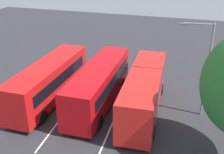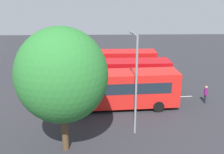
# 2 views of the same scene
# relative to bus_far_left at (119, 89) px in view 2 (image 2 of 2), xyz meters

# --- Properties ---
(ground_plane) EXTENTS (71.15, 71.15, 0.00)m
(ground_plane) POSITION_rel_bus_far_left_xyz_m (0.15, 4.06, -1.85)
(ground_plane) COLOR #2B2B30
(bus_far_left) EXTENTS (10.69, 3.11, 3.38)m
(bus_far_left) POSITION_rel_bus_far_left_xyz_m (0.00, 0.00, 0.00)
(bus_far_left) COLOR red
(bus_far_left) RESTS_ON ground
(bus_center_left) EXTENTS (10.61, 2.77, 3.38)m
(bus_center_left) POSITION_rel_bus_far_left_xyz_m (0.13, 3.82, 0.00)
(bus_center_left) COLOR #B70C11
(bus_center_left) RESTS_ON ground
(bus_center_right) EXTENTS (10.58, 2.67, 3.38)m
(bus_center_right) POSITION_rel_bus_far_left_xyz_m (-0.54, 8.12, 0.00)
(bus_center_right) COLOR red
(bus_center_right) RESTS_ON ground
(pedestrian) EXTENTS (0.39, 0.39, 1.72)m
(pedestrian) POSITION_rel_bus_far_left_xyz_m (8.16, 0.79, -0.84)
(pedestrian) COLOR #232833
(pedestrian) RESTS_ON ground
(street_lamp) EXTENTS (0.39, 2.43, 7.40)m
(street_lamp) POSITION_rel_bus_far_left_xyz_m (0.91, -4.27, 2.42)
(street_lamp) COLOR gray
(street_lamp) RESTS_ON ground
(depot_tree) EXTENTS (5.79, 5.21, 8.29)m
(depot_tree) POSITION_rel_bus_far_left_xyz_m (-3.97, -6.51, 3.38)
(depot_tree) COLOR #4C3823
(depot_tree) RESTS_ON ground
(lane_stripe_outer_left) EXTENTS (14.71, 1.06, 0.01)m
(lane_stripe_outer_left) POSITION_rel_bus_far_left_xyz_m (0.15, 2.01, -1.85)
(lane_stripe_outer_left) COLOR silver
(lane_stripe_outer_left) RESTS_ON ground
(lane_stripe_inner_left) EXTENTS (14.71, 1.06, 0.01)m
(lane_stripe_inner_left) POSITION_rel_bus_far_left_xyz_m (0.15, 6.11, -1.85)
(lane_stripe_inner_left) COLOR silver
(lane_stripe_inner_left) RESTS_ON ground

